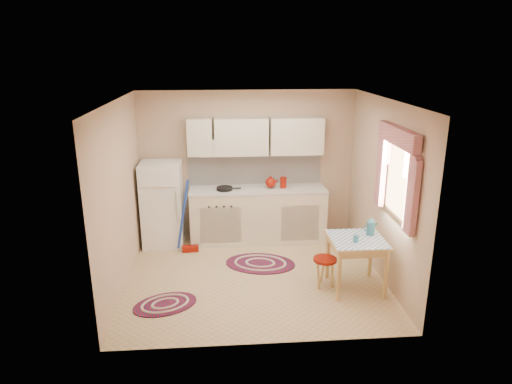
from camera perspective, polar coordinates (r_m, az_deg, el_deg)
The scene contains 14 objects.
room_shell at distance 6.36m, azimuth 1.04°, elevation 3.50°, with size 3.64×3.60×2.52m.
fridge at distance 7.62m, azimuth -11.60°, elevation -1.52°, with size 0.65×0.60×1.40m, color white.
broom at distance 7.28m, azimuth -8.39°, elevation -3.08°, with size 0.28×0.12×1.20m, color #1B3EAC, non-canonical shape.
base_cabinets at distance 7.72m, azimuth 0.23°, elevation -2.95°, with size 2.25×0.60×0.88m, color silver.
countertop at distance 7.57m, azimuth 0.23°, elevation 0.31°, with size 2.27×0.62×0.04m, color beige.
frying_pan at distance 7.48m, azimuth -3.96°, elevation 0.43°, with size 0.26×0.26×0.05m, color black.
red_kettle at distance 7.56m, azimuth 1.83°, elevation 1.19°, with size 0.19×0.17×0.19m, color maroon, non-canonical shape.
red_canister at distance 7.59m, azimuth 3.43°, elevation 1.11°, with size 0.10×0.10×0.16m, color maroon.
table at distance 6.37m, azimuth 12.34°, elevation -8.77°, with size 0.72×0.72×0.72m, color #E0BA70.
stool at distance 6.40m, azimuth 8.55°, elevation -9.90°, with size 0.32×0.32×0.42m, color maroon.
coffee_pot at distance 6.34m, azimuth 14.16°, elevation -4.17°, with size 0.13×0.11×0.26m, color #29697D, non-canonical shape.
mug at distance 6.10m, azimuth 12.36°, elevation -5.75°, with size 0.07×0.07×0.10m, color #29697D.
rug_center at distance 7.03m, azimuth 0.53°, elevation -8.92°, with size 1.06×0.71×0.02m, color maroon, non-canonical shape.
rug_left at distance 6.12m, azimuth -11.28°, elevation -13.60°, with size 0.82×0.55×0.02m, color maroon, non-canonical shape.
Camera 1 is at (-0.45, -5.91, 3.13)m, focal length 32.00 mm.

